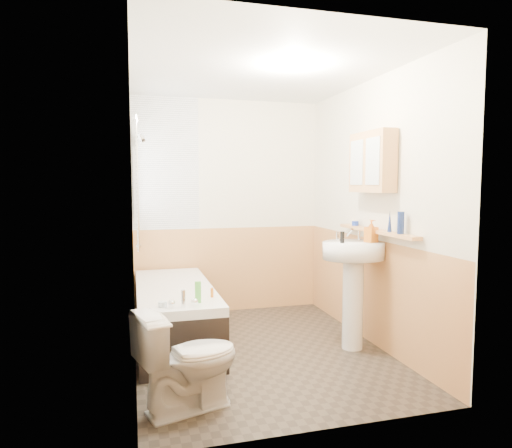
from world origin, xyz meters
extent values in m
plane|color=#2C251F|center=(0.00, 0.00, 0.00)|extent=(2.80, 2.80, 0.00)
plane|color=white|center=(0.00, 0.00, 2.50)|extent=(2.80, 2.80, 0.00)
cube|color=#F1E6C7|center=(0.00, 1.41, 1.25)|extent=(2.20, 0.02, 2.50)
cube|color=#F1E6C7|center=(0.00, -1.41, 1.25)|extent=(2.20, 0.02, 2.50)
cube|color=#F1E6C7|center=(-1.11, 0.00, 1.25)|extent=(0.02, 2.80, 2.50)
cube|color=#F1E6C7|center=(1.11, 0.00, 1.25)|extent=(0.02, 2.80, 2.50)
cube|color=tan|center=(1.09, 0.00, 0.50)|extent=(0.01, 2.80, 1.00)
cube|color=tan|center=(0.00, -1.39, 0.50)|extent=(2.20, 0.01, 1.00)
cube|color=tan|center=(0.00, 1.39, 0.50)|extent=(2.20, 0.01, 1.00)
cube|color=white|center=(-1.09, 0.00, 1.25)|extent=(0.01, 2.80, 2.50)
cube|color=white|center=(-0.73, 1.39, 1.75)|extent=(0.75, 0.01, 1.50)
cube|color=white|center=(-1.07, 0.95, 1.65)|extent=(0.03, 0.79, 0.99)
cube|color=white|center=(-1.05, 0.95, 1.65)|extent=(0.01, 0.70, 0.90)
cube|color=white|center=(-1.05, 0.95, 1.65)|extent=(0.01, 0.04, 0.90)
cube|color=black|center=(-0.73, 0.45, 0.23)|extent=(0.70, 1.78, 0.47)
cube|color=white|center=(-0.73, 0.45, 0.51)|extent=(0.70, 1.78, 0.08)
cube|color=white|center=(-0.73, 0.45, 0.50)|extent=(0.56, 1.64, 0.04)
cylinder|color=silver|center=(-0.73, -0.34, 0.62)|extent=(0.04, 0.04, 0.14)
sphere|color=silver|center=(-0.82, -0.34, 0.59)|extent=(0.06, 0.06, 0.06)
sphere|color=silver|center=(-0.64, -0.34, 0.59)|extent=(0.06, 0.06, 0.06)
cylinder|color=silver|center=(-1.05, 0.51, 1.52)|extent=(0.02, 0.02, 1.27)
cylinder|color=silver|center=(-1.05, 0.51, 0.94)|extent=(0.05, 0.05, 0.02)
cylinder|color=silver|center=(-1.05, 0.51, 2.10)|extent=(0.05, 0.05, 0.02)
cylinder|color=silver|center=(-1.00, 0.51, 1.94)|extent=(0.07, 0.08, 0.09)
imported|color=white|center=(-0.76, -0.92, 0.34)|extent=(0.78, 0.57, 0.68)
cylinder|color=white|center=(0.84, -0.16, 0.40)|extent=(0.19, 0.19, 0.80)
ellipsoid|color=white|center=(0.84, -0.16, 0.91)|extent=(0.58, 0.47, 0.16)
cylinder|color=silver|center=(0.73, -0.05, 1.04)|extent=(0.03, 0.03, 0.08)
cylinder|color=silver|center=(0.95, -0.05, 1.04)|extent=(0.03, 0.03, 0.08)
cylinder|color=silver|center=(0.84, -0.07, 1.07)|extent=(0.02, 0.11, 0.09)
cube|color=tan|center=(1.04, -0.19, 1.09)|extent=(0.10, 1.26, 0.03)
cube|color=tan|center=(1.02, -0.14, 1.72)|extent=(0.15, 0.61, 0.55)
cube|color=silver|center=(0.94, -0.29, 1.72)|extent=(0.01, 0.24, 0.41)
cube|color=silver|center=(0.94, 0.01, 1.72)|extent=(0.01, 0.24, 0.41)
cylinder|color=navy|center=(1.04, -0.59, 1.20)|extent=(0.07, 0.07, 0.19)
cone|color=navy|center=(1.04, -0.42, 1.20)|extent=(0.05, 0.05, 0.19)
cylinder|color=#19339E|center=(1.04, 0.20, 1.13)|extent=(0.09, 0.09, 0.05)
imported|color=orange|center=(0.97, -0.23, 1.04)|extent=(0.15, 0.23, 0.10)
cylinder|color=black|center=(0.70, -0.20, 1.05)|extent=(0.04, 0.04, 0.10)
cube|color=#59C647|center=(-0.60, -0.23, 0.63)|extent=(0.05, 0.03, 0.18)
cylinder|color=silver|center=(-0.89, -0.29, 0.57)|extent=(0.09, 0.09, 0.04)
cylinder|color=orange|center=(-0.46, -0.08, 0.59)|extent=(0.03, 0.03, 0.08)
camera|label=1|loc=(-1.10, -3.90, 1.51)|focal=32.00mm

